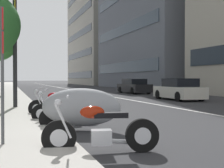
{
  "coord_description": "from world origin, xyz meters",
  "views": [
    {
      "loc": [
        -4.82,
        7.57,
        1.41
      ],
      "look_at": [
        10.52,
        2.21,
        1.11
      ],
      "focal_mm": 47.58,
      "sensor_mm": 36.0,
      "label": 1
    }
  ],
  "objects_px": {
    "parking_sign_by_curb": "(3,58)",
    "car_mid_block_traffic": "(134,87)",
    "motorcycle_second_in_row": "(81,107)",
    "motorcycle_by_sign_pole": "(64,110)",
    "motorcycle_far_end_row": "(58,106)",
    "motorcycle_under_tarp": "(100,131)",
    "car_following_behind": "(179,90)"
  },
  "relations": [
    {
      "from": "parking_sign_by_curb",
      "to": "car_mid_block_traffic",
      "type": "bearing_deg",
      "value": -29.77
    },
    {
      "from": "motorcycle_second_in_row",
      "to": "motorcycle_by_sign_pole",
      "type": "distance_m",
      "value": 1.58
    },
    {
      "from": "motorcycle_second_in_row",
      "to": "motorcycle_far_end_row",
      "type": "relative_size",
      "value": 1.07
    },
    {
      "from": "motorcycle_under_tarp",
      "to": "car_following_behind",
      "type": "height_order",
      "value": "car_following_behind"
    },
    {
      "from": "motorcycle_by_sign_pole",
      "to": "motorcycle_far_end_row",
      "type": "distance_m",
      "value": 1.54
    },
    {
      "from": "motorcycle_by_sign_pole",
      "to": "car_following_behind",
      "type": "relative_size",
      "value": 0.49
    },
    {
      "from": "motorcycle_second_in_row",
      "to": "motorcycle_far_end_row",
      "type": "bearing_deg",
      "value": -64.56
    },
    {
      "from": "motorcycle_second_in_row",
      "to": "parking_sign_by_curb",
      "type": "relative_size",
      "value": 0.87
    },
    {
      "from": "motorcycle_far_end_row",
      "to": "car_mid_block_traffic",
      "type": "xyz_separation_m",
      "value": [
        15.02,
        -9.58,
        0.24
      ]
    },
    {
      "from": "car_mid_block_traffic",
      "to": "parking_sign_by_curb",
      "type": "relative_size",
      "value": 1.68
    },
    {
      "from": "motorcycle_under_tarp",
      "to": "parking_sign_by_curb",
      "type": "relative_size",
      "value": 0.83
    },
    {
      "from": "motorcycle_under_tarp",
      "to": "motorcycle_far_end_row",
      "type": "xyz_separation_m",
      "value": [
        5.63,
        -0.09,
        -0.0
      ]
    },
    {
      "from": "motorcycle_second_in_row",
      "to": "car_mid_block_traffic",
      "type": "bearing_deg",
      "value": -94.47
    },
    {
      "from": "motorcycle_far_end_row",
      "to": "parking_sign_by_curb",
      "type": "bearing_deg",
      "value": 86.54
    },
    {
      "from": "motorcycle_under_tarp",
      "to": "parking_sign_by_curb",
      "type": "xyz_separation_m",
      "value": [
        0.73,
        1.73,
        1.38
      ]
    },
    {
      "from": "motorcycle_second_in_row",
      "to": "car_mid_block_traffic",
      "type": "distance_m",
      "value": 20.43
    },
    {
      "from": "motorcycle_under_tarp",
      "to": "car_mid_block_traffic",
      "type": "relative_size",
      "value": 0.49
    },
    {
      "from": "motorcycle_by_sign_pole",
      "to": "parking_sign_by_curb",
      "type": "height_order",
      "value": "parking_sign_by_curb"
    },
    {
      "from": "motorcycle_under_tarp",
      "to": "motorcycle_second_in_row",
      "type": "xyz_separation_m",
      "value": [
        2.55,
        -0.22,
        0.21
      ]
    },
    {
      "from": "motorcycle_by_sign_pole",
      "to": "car_following_behind",
      "type": "bearing_deg",
      "value": -126.97
    },
    {
      "from": "motorcycle_by_sign_pole",
      "to": "car_mid_block_traffic",
      "type": "relative_size",
      "value": 0.46
    },
    {
      "from": "motorcycle_far_end_row",
      "to": "parking_sign_by_curb",
      "type": "relative_size",
      "value": 0.81
    },
    {
      "from": "motorcycle_by_sign_pole",
      "to": "car_mid_block_traffic",
      "type": "distance_m",
      "value": 19.16
    },
    {
      "from": "motorcycle_far_end_row",
      "to": "car_following_behind",
      "type": "height_order",
      "value": "car_following_behind"
    },
    {
      "from": "motorcycle_under_tarp",
      "to": "parking_sign_by_curb",
      "type": "bearing_deg",
      "value": -10.65
    },
    {
      "from": "car_mid_block_traffic",
      "to": "parking_sign_by_curb",
      "type": "distance_m",
      "value": 22.99
    },
    {
      "from": "motorcycle_by_sign_pole",
      "to": "car_mid_block_traffic",
      "type": "bearing_deg",
      "value": -107.37
    },
    {
      "from": "motorcycle_by_sign_pole",
      "to": "car_following_behind",
      "type": "distance_m",
      "value": 11.73
    },
    {
      "from": "motorcycle_far_end_row",
      "to": "car_following_behind",
      "type": "bearing_deg",
      "value": -128.96
    },
    {
      "from": "motorcycle_far_end_row",
      "to": "car_mid_block_traffic",
      "type": "height_order",
      "value": "car_mid_block_traffic"
    },
    {
      "from": "parking_sign_by_curb",
      "to": "motorcycle_by_sign_pole",
      "type": "bearing_deg",
      "value": -27.66
    },
    {
      "from": "motorcycle_second_in_row",
      "to": "motorcycle_far_end_row",
      "type": "xyz_separation_m",
      "value": [
        3.09,
        0.13,
        -0.21
      ]
    }
  ]
}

